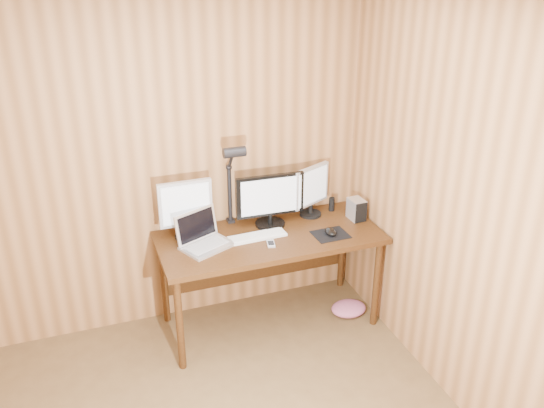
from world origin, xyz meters
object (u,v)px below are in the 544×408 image
desk_lamp (232,173)px  mouse (331,232)px  desk (266,246)px  speaker (332,204)px  laptop (203,237)px  monitor_left (186,208)px  monitor_right (311,190)px  phone (271,244)px  monitor_center (270,200)px  keyboard (257,236)px  hard_drive (357,209)px

desk_lamp → mouse: bearing=-32.9°
mouse → desk_lamp: 0.82m
desk → mouse: bearing=-27.1°
speaker → desk: bearing=-165.0°
laptop → speaker: (1.08, 0.21, -0.01)m
desk → monitor_left: monitor_left is taller
monitor_right → phone: bearing=-168.1°
desk → speaker: bearing=15.0°
monitor_left → monitor_right: monitor_left is taller
monitor_center → monitor_left: monitor_left is taller
keyboard → mouse: 0.53m
mouse → phone: bearing=-172.8°
desk → phone: phone is taller
hard_drive → phone: hard_drive is taller
mouse → monitor_left: bearing=170.3°
mouse → laptop: bearing=178.0°
laptop → desk_lamp: (0.28, 0.20, 0.36)m
phone → speaker: (0.64, 0.36, 0.05)m
desk → monitor_center: size_ratio=3.15×
desk → hard_drive: hard_drive is taller
hard_drive → mouse: bearing=-152.2°
keyboard → hard_drive: 0.81m
keyboard → speaker: speaker is taller
monitor_right → keyboard: monitor_right is taller
monitor_left → keyboard: monitor_left is taller
monitor_left → keyboard: (0.47, -0.17, -0.22)m
monitor_left → mouse: (0.98, -0.32, -0.21)m
monitor_center → speaker: bearing=10.2°
keyboard → monitor_center: bearing=42.9°
desk → phone: 0.24m
monitor_right → phone: 0.60m
desk → speaker: (0.60, 0.16, 0.18)m
mouse → keyboard: bearing=172.7°
monitor_left → monitor_right: size_ratio=1.08×
monitor_center → monitor_left: size_ratio=1.19×
monitor_center → monitor_left: 0.62m
desk_lamp → keyboard: bearing=-66.0°
monitor_center → hard_drive: bearing=-8.7°
speaker → mouse: bearing=-116.1°
monitor_center → keyboard: 0.29m
laptop → speaker: laptop is taller
hard_drive → desk_lamp: desk_lamp is taller
desk → desk_lamp: size_ratio=2.34×
mouse → monitor_center: bearing=148.4°
keyboard → speaker: (0.69, 0.23, 0.04)m
desk → mouse: 0.49m
laptop → speaker: 1.10m
monitor_left → desk: bearing=-11.1°
monitor_center → laptop: monitor_center is taller
speaker → monitor_right: bearing=-172.9°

